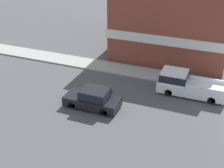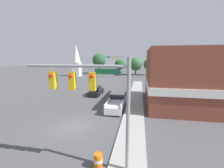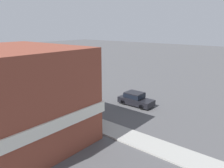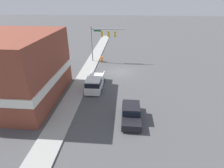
# 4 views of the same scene
# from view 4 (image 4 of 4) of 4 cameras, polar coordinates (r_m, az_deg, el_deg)

# --- Properties ---
(ground_plane) EXTENTS (200.00, 200.00, 0.00)m
(ground_plane) POSITION_cam_4_polar(r_m,az_deg,el_deg) (30.48, 2.62, 4.04)
(ground_plane) COLOR #4C4C4F
(sidewalk_curb) EXTENTS (2.40, 60.00, 0.14)m
(sidewalk_curb) POSITION_cam_4_polar(r_m,az_deg,el_deg) (31.13, -7.95, 4.44)
(sidewalk_curb) COLOR #9E9E99
(sidewalk_curb) RESTS_ON ground
(near_signal_assembly) EXTENTS (6.26, 0.49, 6.81)m
(near_signal_assembly) POSITION_cam_4_polar(r_m,az_deg,el_deg) (34.05, -3.13, 15.20)
(near_signal_assembly) COLOR gray
(near_signal_assembly) RESTS_ON ground
(car_lead) EXTENTS (1.92, 4.45, 1.63)m
(car_lead) POSITION_cam_4_polar(r_m,az_deg,el_deg) (18.68, 6.25, -9.14)
(car_lead) COLOR black
(car_lead) RESTS_ON ground
(pickup_truck_parked) EXTENTS (2.02, 5.72, 1.97)m
(pickup_truck_parked) POSITION_cam_4_polar(r_m,az_deg,el_deg) (24.40, -5.66, 0.38)
(pickup_truck_parked) COLOR black
(pickup_truck_parked) RESTS_ON ground
(construction_barrel) EXTENTS (0.56, 0.56, 0.96)m
(construction_barrel) POSITION_cam_4_polar(r_m,az_deg,el_deg) (35.26, -3.46, 8.07)
(construction_barrel) COLOR orange
(construction_barrel) RESTS_ON ground
(corner_brick_building) EXTENTS (10.38, 12.08, 8.04)m
(corner_brick_building) POSITION_cam_4_polar(r_m,az_deg,el_deg) (24.05, -29.37, 4.22)
(corner_brick_building) COLOR brown
(corner_brick_building) RESTS_ON ground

